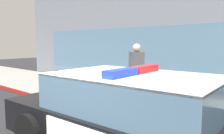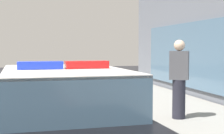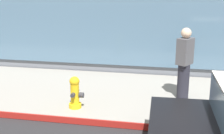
# 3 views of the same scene
# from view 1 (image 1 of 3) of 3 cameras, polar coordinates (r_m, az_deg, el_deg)

# --- Properties ---
(sidewalk) EXTENTS (48.00, 3.44, 0.15)m
(sidewalk) POSITION_cam_1_polar(r_m,az_deg,el_deg) (6.63, 14.19, -9.92)
(sidewalk) COLOR gray
(sidewalk) RESTS_ON ground
(curb_red_paint) EXTENTS (28.80, 0.04, 0.14)m
(curb_red_paint) POSITION_cam_1_polar(r_m,az_deg,el_deg) (5.21, 5.38, -14.24)
(curb_red_paint) COLOR maroon
(curb_red_paint) RESTS_ON ground
(police_cruiser) EXTENTS (5.19, 2.27, 1.49)m
(police_cruiser) POSITION_cam_1_polar(r_m,az_deg,el_deg) (3.73, 7.22, -12.75)
(police_cruiser) COLOR black
(police_cruiser) RESTS_ON ground
(fire_hydrant) EXTENTS (0.34, 0.39, 0.73)m
(fire_hydrant) POSITION_cam_1_polar(r_m,az_deg,el_deg) (7.79, -13.12, -4.29)
(fire_hydrant) COLOR gold
(fire_hydrant) RESTS_ON sidewalk
(pedestrian_on_sidewalk) EXTENTS (0.43, 0.48, 1.71)m
(pedestrian_on_sidewalk) POSITION_cam_1_polar(r_m,az_deg,el_deg) (6.84, 6.15, -1.26)
(pedestrian_on_sidewalk) COLOR #23232D
(pedestrian_on_sidewalk) RESTS_ON sidewalk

